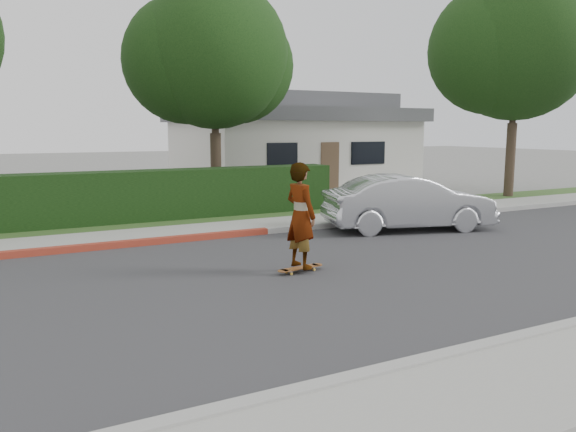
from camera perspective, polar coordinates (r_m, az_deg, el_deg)
name	(u,v)px	position (r m, az deg, el deg)	size (l,w,h in m)	color
ground	(313,275)	(10.32, 2.57, -6.04)	(120.00, 120.00, 0.00)	slate
road	(313,275)	(10.32, 2.57, -6.01)	(60.00, 8.00, 0.01)	#2D2D30
curb_near	(487,348)	(7.23, 19.56, -12.52)	(60.00, 0.20, 0.15)	#9E9E99
sidewalk_near	(553,379)	(6.72, 25.36, -14.70)	(60.00, 1.60, 0.12)	gray
curb_far	(230,234)	(13.91, -5.96, -1.88)	(60.00, 0.20, 0.15)	#9E9E99
curb_red_section	(3,255)	(12.97, -26.98, -3.58)	(12.00, 0.21, 0.15)	maroon
sidewalk_far	(217,229)	(14.74, -7.26, -1.36)	(60.00, 1.60, 0.12)	gray
planting_strip	(197,221)	(16.23, -9.23, -0.50)	(60.00, 1.60, 0.10)	#2D4C1E
hedge	(82,200)	(16.06, -20.19, 1.49)	(15.00, 1.00, 1.50)	black
tree_center	(211,59)	(19.09, -7.78, 15.53)	(5.66, 4.84, 7.44)	#33261C
tree_right	(513,49)	(23.45, 21.85, 15.50)	(6.32, 5.60, 8.56)	#33261C
house	(290,140)	(27.86, 0.24, 7.68)	(10.60, 8.60, 4.30)	beige
skateboard	(300,268)	(10.49, 1.27, -5.31)	(1.01, 0.34, 0.09)	#B28A31
skateboarder	(301,215)	(10.29, 1.29, 0.05)	(0.71, 0.47, 1.95)	white
car_silver	(409,203)	(15.10, 12.16, 1.32)	(1.54, 4.41, 1.45)	#BBBDC3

